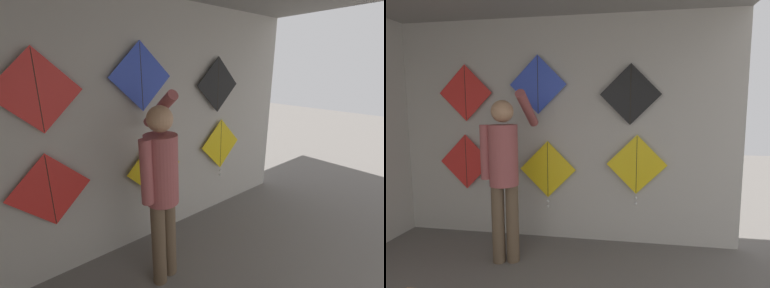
{
  "view_description": "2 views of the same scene",
  "coord_description": "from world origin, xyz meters",
  "views": [
    {
      "loc": [
        -1.42,
        1.49,
        2.08
      ],
      "look_at": [
        0.41,
        3.74,
        1.2
      ],
      "focal_mm": 24.0,
      "sensor_mm": 36.0,
      "label": 1
    },
    {
      "loc": [
        1.01,
        0.36,
        1.67
      ],
      "look_at": [
        0.46,
        3.74,
        1.27
      ],
      "focal_mm": 28.0,
      "sensor_mm": 36.0,
      "label": 2
    }
  ],
  "objects": [
    {
      "name": "back_panel",
      "position": [
        0.0,
        4.07,
        1.4
      ],
      "size": [
        4.71,
        0.06,
        2.8
      ],
      "primitive_type": "cube",
      "color": "#BCB7AD",
      "rests_on": "ground"
    },
    {
      "name": "kite_5",
      "position": [
        1.05,
        3.98,
        1.85
      ],
      "size": [
        0.72,
        0.01,
        0.72
      ],
      "color": "black"
    },
    {
      "name": "kite_1",
      "position": [
        0.03,
        3.98,
        0.9
      ],
      "size": [
        0.72,
        0.04,
        0.86
      ],
      "color": "yellow"
    },
    {
      "name": "shopkeeper",
      "position": [
        -0.28,
        3.35,
        1.06
      ],
      "size": [
        0.47,
        0.7,
        1.89
      ],
      "rotation": [
        0.0,
        0.0,
        0.26
      ],
      "color": "brown",
      "rests_on": "ground"
    },
    {
      "name": "kite_3",
      "position": [
        -1.05,
        3.98,
        1.88
      ],
      "size": [
        0.72,
        0.01,
        0.72
      ],
      "color": "red"
    },
    {
      "name": "kite_0",
      "position": [
        -1.08,
        3.98,
        0.98
      ],
      "size": [
        0.72,
        0.01,
        0.72
      ],
      "color": "red"
    },
    {
      "name": "kite_2",
      "position": [
        1.13,
        3.98,
        0.99
      ],
      "size": [
        0.72,
        0.04,
        0.86
      ],
      "color": "yellow"
    },
    {
      "name": "kite_4",
      "position": [
        -0.08,
        3.98,
        1.98
      ],
      "size": [
        0.72,
        0.01,
        0.72
      ],
      "color": "blue"
    }
  ]
}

